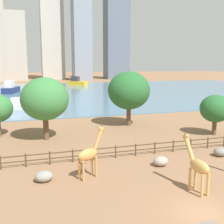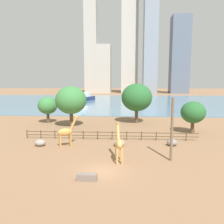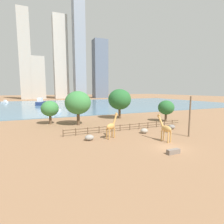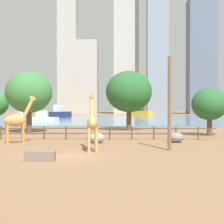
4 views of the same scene
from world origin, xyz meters
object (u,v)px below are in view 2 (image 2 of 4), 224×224
boulder_small (40,143)px  tree_left_large (137,98)px  giraffe_tall (119,143)px  tree_right_tall (48,106)px  boat_sailboat (79,107)px  boulder_near_fence (172,142)px  feeding_trough (87,177)px  tree_center_broad (193,112)px  giraffe_companion (66,132)px  boat_ferry (61,96)px  boat_barge (88,97)px  tree_left_small (71,100)px  boulder_by_pole (119,143)px  utility_pole (172,130)px  boat_tug (140,95)px

boulder_small → tree_left_large: tree_left_large is taller
giraffe_tall → tree_left_large: tree_left_large is taller
tree_right_tall → boat_sailboat: 21.33m
boulder_near_fence → tree_left_large: (-4.02, 16.62, 4.96)m
boulder_near_fence → feeding_trough: (-9.82, -11.22, -0.17)m
tree_center_broad → tree_left_large: bearing=135.3°
giraffe_companion → feeding_trough: giraffe_companion is taller
feeding_trough → tree_left_large: tree_left_large is taller
tree_left_large → boulder_near_fence: bearing=-76.4°
giraffe_companion → boat_ferry: giraffe_companion is taller
boulder_small → boat_barge: size_ratio=0.16×
boat_barge → boat_sailboat: bearing=-158.1°
tree_left_large → boat_sailboat: (-16.66, 19.94, -4.42)m
feeding_trough → tree_right_tall: size_ratio=0.32×
tree_left_small → tree_right_tall: bearing=149.3°
giraffe_tall → boat_ferry: (-36.54, 102.70, -1.26)m
boulder_by_pole → tree_left_small: size_ratio=0.18×
boulder_near_fence → tree_right_tall: (-22.81, 15.51, 3.25)m
boulder_small → feeding_trough: size_ratio=0.82×
giraffe_tall → boulder_near_fence: 9.72m
tree_left_large → utility_pole: bearing=-83.3°
boulder_small → boat_tug: 99.19m
boulder_near_fence → boulder_small: (-18.02, -1.14, -0.01)m
boulder_by_pole → tree_center_broad: 15.16m
boulder_small → feeding_trough: bearing=-50.8°
boulder_by_pole → boat_sailboat: bearing=109.8°
boat_barge → giraffe_companion: bearing=-155.8°
boulder_small → tree_left_small: (1.13, 13.14, 4.71)m
tree_right_tall → tree_left_small: bearing=-30.7°
utility_pole → tree_center_broad: 14.92m
boat_ferry → tree_left_large: bearing=156.8°
boulder_small → tree_right_tall: 17.63m
utility_pole → tree_right_tall: (-21.44, 21.29, 0.19)m
giraffe_companion → giraffe_tall: bearing=-61.9°
utility_pole → tree_right_tall: bearing=135.2°
tree_center_broad → boat_ferry: 101.07m
boat_barge → tree_left_small: bearing=-156.6°
tree_right_tall → boat_tug: tree_right_tall is taller
utility_pole → tree_left_large: bearing=96.7°
tree_left_large → tree_left_small: (-12.88, -4.62, -0.26)m
feeding_trough → boat_sailboat: bearing=102.8°
boulder_near_fence → boat_barge: (-23.75, 71.13, 1.05)m
tree_left_large → boulder_by_pole: bearing=-100.5°
tree_left_small → boat_sailboat: (-3.78, 24.56, -4.16)m
feeding_trough → boat_ferry: bearing=107.5°
giraffe_companion → feeding_trough: (4.45, -9.80, -1.77)m
giraffe_tall → boat_sailboat: (-13.57, 42.99, -1.05)m
tree_right_tall → boat_sailboat: bearing=84.2°
giraffe_tall → tree_left_large: size_ratio=0.52×
boulder_near_fence → boat_tug: 96.02m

